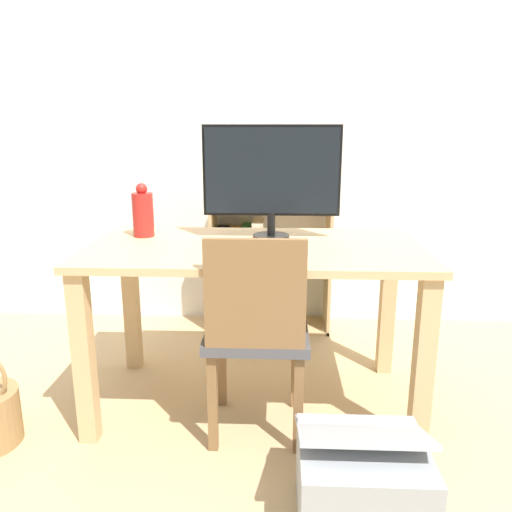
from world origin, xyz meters
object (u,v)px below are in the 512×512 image
Objects in this scene: bookshelf at (252,271)px; keyboard at (266,245)px; monitor at (272,174)px; vase at (143,213)px; chair at (256,329)px; storage_box at (361,481)px.

keyboard is at bearing -83.55° from bookshelf.
vase is at bearing 178.74° from monitor.
monitor is 0.69m from chair.
keyboard is (-0.02, -0.18, -0.28)m from monitor.
bookshelf is at bearing 57.74° from vase.
vase is (-0.56, 0.19, 0.10)m from keyboard.
keyboard is 0.36m from chair.
vase is 1.41m from storage_box.
chair reaches higher than keyboard.
keyboard is at bearing 82.27° from chair.
keyboard is 0.60m from vase.
keyboard is at bearing 115.65° from storage_box.
chair is 0.64m from storage_box.
chair is (0.53, -0.42, -0.38)m from vase.
monitor reaches higher than storage_box.
vase is 0.77m from chair.
chair reaches higher than bookshelf.
bookshelf is 1.82× the size of storage_box.
keyboard is at bearing -18.87° from vase.
bookshelf is at bearing 104.96° from storage_box.
chair is at bearing -86.28° from bookshelf.
vase is at bearing 135.80° from storage_box.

